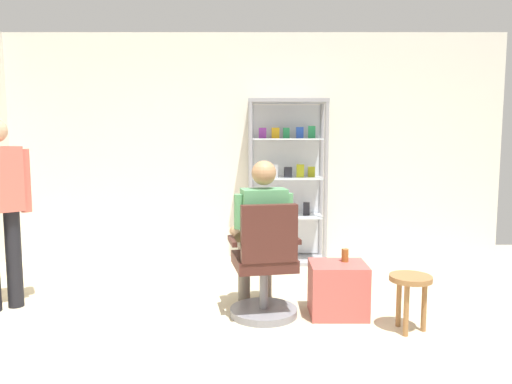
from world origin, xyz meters
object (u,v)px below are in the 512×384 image
Objects in this scene: storage_crate at (336,289)px; display_cabinet_main at (285,180)px; wooden_stool at (409,287)px; office_chair at (264,271)px; seated_shopkeeper at (260,229)px; tea_glass at (344,255)px.

display_cabinet_main is at bearing 100.00° from storage_crate.
wooden_stool is at bearing -34.56° from storage_crate.
display_cabinet_main is at bearing 110.71° from wooden_stool.
office_chair reaches higher than wooden_stool.
display_cabinet_main is 1.98m from storage_crate.
seated_shopkeeper is 0.81m from storage_crate.
seated_shopkeeper reaches higher than wooden_stool.
tea_glass is (0.67, 0.12, 0.10)m from office_chair.
display_cabinet_main is 1.97m from office_chair.
wooden_stool is at bearing -42.97° from tea_glass.
display_cabinet_main is 1.75m from seated_shopkeeper.
tea_glass is at bearing 10.31° from office_chair.
display_cabinet_main is at bearing 81.19° from office_chair.
seated_shopkeeper is 2.97× the size of wooden_stool.
office_chair reaches higher than tea_glass.
storage_crate is 1.06× the size of wooden_stool.
display_cabinet_main is 1.98× the size of office_chair.
seated_shopkeeper is 11.89× the size of tea_glass.
storage_crate reaches higher than wooden_stool.
office_chair is 0.74× the size of seated_shopkeeper.
office_chair is 0.36m from seated_shopkeeper.
seated_shopkeeper is 2.79× the size of storage_crate.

